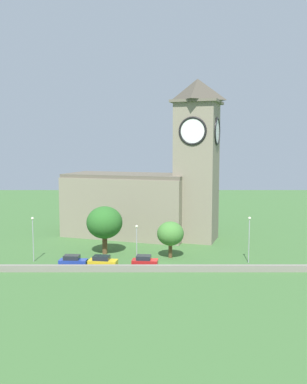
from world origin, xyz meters
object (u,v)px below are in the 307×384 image
(car_blue, at_px, (75,261))
(tree_by_tower, at_px, (106,223))
(church, at_px, (151,191))
(streetlamp_west_end, at_px, (35,232))
(car_yellow, at_px, (104,261))
(car_red, at_px, (146,261))
(tree_riverside_west, at_px, (172,234))
(streetlamp_west_mid, at_px, (138,237))
(streetlamp_central, at_px, (251,233))

(car_blue, distance_m, tree_by_tower, 10.38)
(church, relative_size, streetlamp_west_end, 4.57)
(car_yellow, height_order, car_red, car_red)
(car_red, bearing_deg, car_yellow, -179.38)
(church, xyz_separation_m, tree_by_tower, (-7.73, -14.12, -4.17))
(church, distance_m, tree_riverside_west, 18.13)
(streetlamp_west_mid, bearing_deg, car_yellow, -157.48)
(car_blue, height_order, streetlamp_west_end, streetlamp_west_end)
(streetlamp_west_end, height_order, streetlamp_central, streetlamp_central)
(car_blue, xyz_separation_m, car_red, (11.30, 0.07, -0.03))
(car_blue, bearing_deg, car_yellow, -0.08)
(streetlamp_west_mid, xyz_separation_m, streetlamp_central, (18.25, 0.30, 0.73))
(car_blue, xyz_separation_m, streetlamp_west_end, (-7.08, 3.25, 3.94))
(streetlamp_central, xyz_separation_m, tree_by_tower, (-24.14, 5.87, 0.55))
(car_blue, bearing_deg, car_red, 0.33)
(streetlamp_central, relative_size, tree_by_tower, 0.90)
(church, xyz_separation_m, streetlamp_west_end, (-18.90, -19.23, -4.82))
(streetlamp_west_mid, distance_m, tree_riverside_west, 6.58)
(car_yellow, xyz_separation_m, streetlamp_west_mid, (5.30, 2.20, 3.35))
(car_yellow, xyz_separation_m, streetlamp_west_end, (-11.75, 3.26, 3.99))
(church, relative_size, car_yellow, 7.16)
(streetlamp_west_end, bearing_deg, car_blue, -24.68)
(car_blue, distance_m, tree_riverside_west, 16.87)
(tree_riverside_west, distance_m, tree_by_tower, 11.89)
(car_red, distance_m, streetlamp_central, 17.57)
(streetlamp_west_end, height_order, tree_by_tower, tree_by_tower)
(car_yellow, relative_size, tree_by_tower, 0.56)
(car_red, height_order, streetlamp_west_end, streetlamp_west_end)
(car_blue, height_order, tree_riverside_west, tree_riverside_west)
(streetlamp_west_mid, relative_size, streetlamp_central, 0.83)
(car_red, bearing_deg, streetlamp_central, 8.16)
(car_red, relative_size, tree_by_tower, 0.50)
(car_blue, bearing_deg, streetlamp_west_mid, 12.40)
(car_red, height_order, tree_by_tower, tree_by_tower)
(car_yellow, distance_m, tree_riverside_west, 12.70)
(car_blue, relative_size, streetlamp_west_end, 0.60)
(car_blue, distance_m, car_yellow, 4.67)
(car_yellow, relative_size, streetlamp_west_end, 0.64)
(streetlamp_west_end, distance_m, streetlamp_central, 35.31)
(car_blue, xyz_separation_m, tree_by_tower, (4.09, 8.37, 4.59))
(car_red, relative_size, streetlamp_west_mid, 0.67)
(church, height_order, tree_by_tower, church)
(streetlamp_west_mid, bearing_deg, tree_by_tower, 133.66)
(car_red, bearing_deg, tree_by_tower, 130.99)
(church, height_order, streetlamp_west_end, church)
(church, height_order, car_blue, church)
(streetlamp_west_end, xyz_separation_m, streetlamp_west_mid, (17.06, -1.06, -0.64))
(church, height_order, car_yellow, church)
(streetlamp_central, bearing_deg, tree_by_tower, 166.32)
(car_blue, bearing_deg, church, 62.27)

